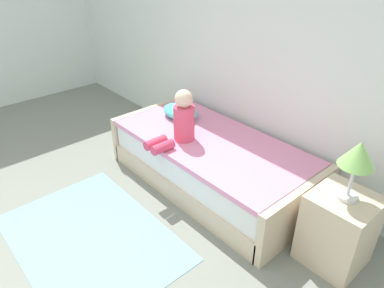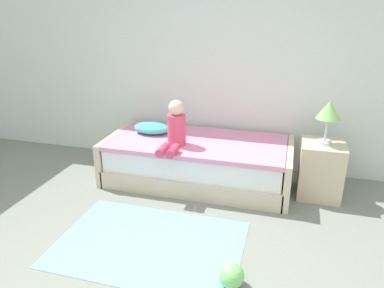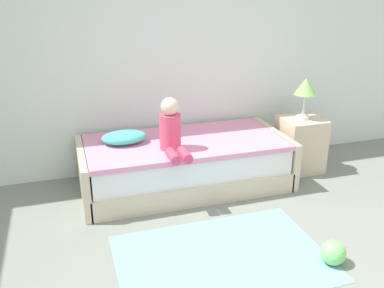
{
  "view_description": "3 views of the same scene",
  "coord_description": "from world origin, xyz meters",
  "px_view_note": "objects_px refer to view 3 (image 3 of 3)",
  "views": [
    {
      "loc": [
        2.01,
        -0.1,
        2.16
      ],
      "look_at": [
        -0.09,
        1.75,
        0.55
      ],
      "focal_mm": 33.03,
      "sensor_mm": 36.0,
      "label": 1
    },
    {
      "loc": [
        0.88,
        -1.74,
        1.96
      ],
      "look_at": [
        -0.09,
        1.75,
        0.55
      ],
      "focal_mm": 34.06,
      "sensor_mm": 36.0,
      "label": 2
    },
    {
      "loc": [
        -1.21,
        -1.81,
        1.97
      ],
      "look_at": [
        -0.09,
        1.75,
        0.55
      ],
      "focal_mm": 39.31,
      "sensor_mm": 36.0,
      "label": 3
    }
  ],
  "objects_px": {
    "bed": "(185,163)",
    "pillow": "(124,137)",
    "table_lamp": "(306,88)",
    "nightstand": "(300,144)",
    "child_figure": "(171,130)",
    "toy_ball": "(333,253)"
  },
  "relations": [
    {
      "from": "bed",
      "to": "nightstand",
      "type": "bearing_deg",
      "value": 0.31
    },
    {
      "from": "child_figure",
      "to": "toy_ball",
      "type": "xyz_separation_m",
      "value": [
        0.87,
        -1.38,
        -0.61
      ]
    },
    {
      "from": "pillow",
      "to": "toy_ball",
      "type": "xyz_separation_m",
      "value": [
        1.27,
        -1.71,
        -0.47
      ]
    },
    {
      "from": "table_lamp",
      "to": "child_figure",
      "type": "distance_m",
      "value": 1.58
    },
    {
      "from": "nightstand",
      "to": "table_lamp",
      "type": "relative_size",
      "value": 1.33
    },
    {
      "from": "bed",
      "to": "child_figure",
      "type": "height_order",
      "value": "child_figure"
    },
    {
      "from": "table_lamp",
      "to": "toy_ball",
      "type": "xyz_separation_m",
      "value": [
        -0.67,
        -1.62,
        -0.84
      ]
    },
    {
      "from": "table_lamp",
      "to": "toy_ball",
      "type": "distance_m",
      "value": 1.94
    },
    {
      "from": "bed",
      "to": "toy_ball",
      "type": "bearing_deg",
      "value": -67.09
    },
    {
      "from": "nightstand",
      "to": "toy_ball",
      "type": "bearing_deg",
      "value": -112.49
    },
    {
      "from": "bed",
      "to": "toy_ball",
      "type": "relative_size",
      "value": 11.13
    },
    {
      "from": "nightstand",
      "to": "toy_ball",
      "type": "height_order",
      "value": "nightstand"
    },
    {
      "from": "bed",
      "to": "pillow",
      "type": "relative_size",
      "value": 4.8
    },
    {
      "from": "bed",
      "to": "table_lamp",
      "type": "xyz_separation_m",
      "value": [
        1.35,
        0.01,
        0.69
      ]
    },
    {
      "from": "nightstand",
      "to": "pillow",
      "type": "bearing_deg",
      "value": 177.27
    },
    {
      "from": "table_lamp",
      "to": "bed",
      "type": "bearing_deg",
      "value": -179.69
    },
    {
      "from": "table_lamp",
      "to": "toy_ball",
      "type": "relative_size",
      "value": 2.37
    },
    {
      "from": "child_figure",
      "to": "pillow",
      "type": "bearing_deg",
      "value": 140.57
    },
    {
      "from": "bed",
      "to": "table_lamp",
      "type": "height_order",
      "value": "table_lamp"
    },
    {
      "from": "pillow",
      "to": "toy_ball",
      "type": "height_order",
      "value": "pillow"
    },
    {
      "from": "nightstand",
      "to": "pillow",
      "type": "xyz_separation_m",
      "value": [
        -1.94,
        0.09,
        0.26
      ]
    },
    {
      "from": "toy_ball",
      "to": "pillow",
      "type": "bearing_deg",
      "value": 126.68
    }
  ]
}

